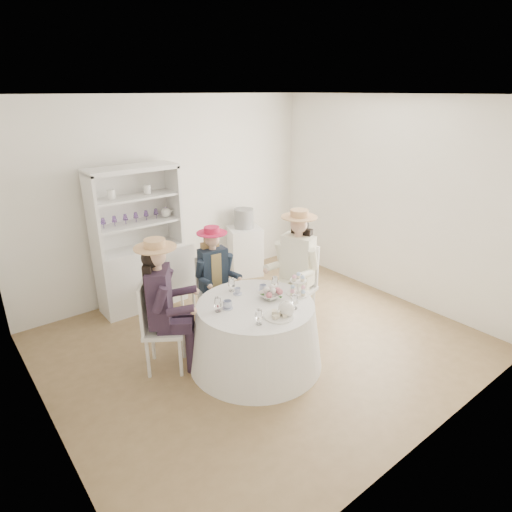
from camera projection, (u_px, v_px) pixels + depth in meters
ground at (261, 342)px, 4.97m from camera, size 4.50×4.50×0.00m
ceiling at (263, 95)px, 3.99m from camera, size 4.50×4.50×0.00m
wall_back at (171, 197)px, 5.94m from camera, size 4.50×0.00×4.50m
wall_front at (441, 301)px, 3.02m from camera, size 4.50×0.00×4.50m
wall_left at (28, 291)px, 3.17m from camera, size 0.00×4.50×4.50m
wall_right at (391, 200)px, 5.78m from camera, size 0.00×4.50×4.50m
tea_table at (256, 334)px, 4.50m from camera, size 1.41×1.41×0.70m
hutch at (140, 259)px, 5.62m from camera, size 1.27×0.83×1.88m
side_table at (244, 251)px, 6.73m from camera, size 0.62×0.62×0.76m
hatbox at (244, 218)px, 6.54m from camera, size 0.36×0.36×0.30m
guest_left at (162, 299)px, 4.24m from camera, size 0.61×0.58×1.43m
guest_mid at (214, 271)px, 5.10m from camera, size 0.47×0.49×1.27m
guest_right at (296, 263)px, 5.07m from camera, size 0.60×0.56×1.47m
spare_chair at (178, 279)px, 5.38m from camera, size 0.41×0.41×0.98m
teacup_a at (228, 305)px, 4.27m from camera, size 0.10×0.10×0.08m
teacup_b at (238, 291)px, 4.57m from camera, size 0.08×0.08×0.06m
teacup_c at (263, 288)px, 4.64m from camera, size 0.11×0.11×0.07m
flower_bowl at (270, 296)px, 4.48m from camera, size 0.24×0.24×0.06m
flower_arrangement at (272, 291)px, 4.46m from camera, size 0.17×0.17×0.06m
table_teapot at (287, 309)px, 4.13m from camera, size 0.23×0.16×0.17m
sandwich_plate at (279, 316)px, 4.11m from camera, size 0.28×0.28×0.06m
cupcake_stand at (298, 287)px, 4.55m from camera, size 0.24×0.24×0.23m
stemware_set at (256, 297)px, 4.34m from camera, size 0.84×0.82×0.15m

